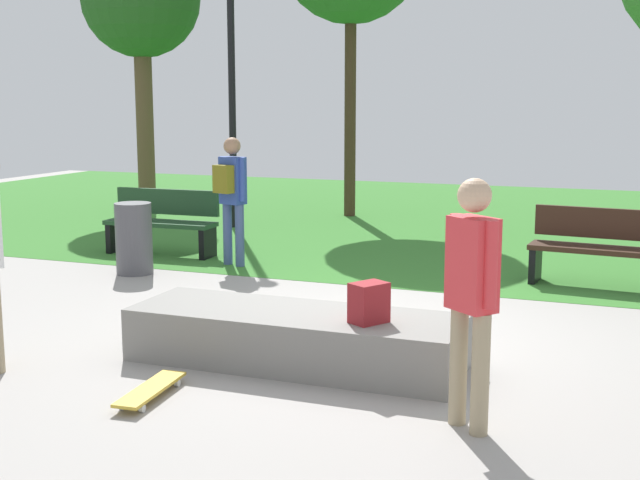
# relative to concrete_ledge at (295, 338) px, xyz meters

# --- Properties ---
(ground_plane) EXTENTS (28.00, 28.00, 0.00)m
(ground_plane) POSITION_rel_concrete_ledge_xyz_m (0.33, 0.97, -0.22)
(ground_plane) COLOR #9E9993
(grass_lawn) EXTENTS (26.60, 12.01, 0.01)m
(grass_lawn) POSITION_rel_concrete_ledge_xyz_m (0.33, 8.96, -0.22)
(grass_lawn) COLOR #387A2D
(grass_lawn) RESTS_ON ground_plane
(concrete_ledge) EXTENTS (2.77, 0.92, 0.44)m
(concrete_ledge) POSITION_rel_concrete_ledge_xyz_m (0.00, 0.00, 0.00)
(concrete_ledge) COLOR gray
(concrete_ledge) RESTS_ON ground_plane
(backpack_on_ledge) EXTENTS (0.32, 0.34, 0.32)m
(backpack_on_ledge) POSITION_rel_concrete_ledge_xyz_m (0.67, -0.11, 0.38)
(backpack_on_ledge) COLOR maroon
(backpack_on_ledge) RESTS_ON concrete_ledge
(skater_watching) EXTENTS (0.37, 0.36, 1.68)m
(skater_watching) POSITION_rel_concrete_ledge_xyz_m (1.62, -0.89, 0.76)
(skater_watching) COLOR tan
(skater_watching) RESTS_ON ground_plane
(skateboard_by_ledge) EXTENTS (0.26, 0.81, 0.08)m
(skateboard_by_ledge) POSITION_rel_concrete_ledge_xyz_m (-0.69, -1.14, -0.16)
(skateboard_by_ledge) COLOR gold
(skateboard_by_ledge) RESTS_ON ground_plane
(park_bench_center_lawn) EXTENTS (1.64, 0.61, 0.91)m
(park_bench_center_lawn) POSITION_rel_concrete_ledge_xyz_m (2.22, 3.95, 0.26)
(park_bench_center_lawn) COLOR #331E14
(park_bench_center_lawn) RESTS_ON ground_plane
(park_bench_near_path) EXTENTS (1.61, 0.51, 0.91)m
(park_bench_near_path) POSITION_rel_concrete_ledge_xyz_m (-3.66, 3.93, 0.26)
(park_bench_near_path) COLOR #1E4223
(park_bench_near_path) RESTS_ON ground_plane
(tree_broad_elm) EXTENTS (2.26, 2.26, 5.20)m
(tree_broad_elm) POSITION_rel_concrete_ledge_xyz_m (-6.47, 7.96, 3.77)
(tree_broad_elm) COLOR brown
(tree_broad_elm) RESTS_ON grass_lawn
(lamp_post) EXTENTS (0.28, 0.28, 4.91)m
(lamp_post) POSITION_rel_concrete_ledge_xyz_m (-3.85, 6.53, 2.70)
(lamp_post) COLOR black
(lamp_post) RESTS_ON ground_plane
(trash_bin) EXTENTS (0.46, 0.46, 0.90)m
(trash_bin) POSITION_rel_concrete_ledge_xyz_m (-3.29, 2.64, 0.23)
(trash_bin) COLOR #4C4C51
(trash_bin) RESTS_ON ground_plane
(pedestrian_with_backpack) EXTENTS (0.41, 0.41, 1.68)m
(pedestrian_with_backpack) POSITION_rel_concrete_ledge_xyz_m (-2.36, 3.52, 0.79)
(pedestrian_with_backpack) COLOR #3F5184
(pedestrian_with_backpack) RESTS_ON ground_plane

